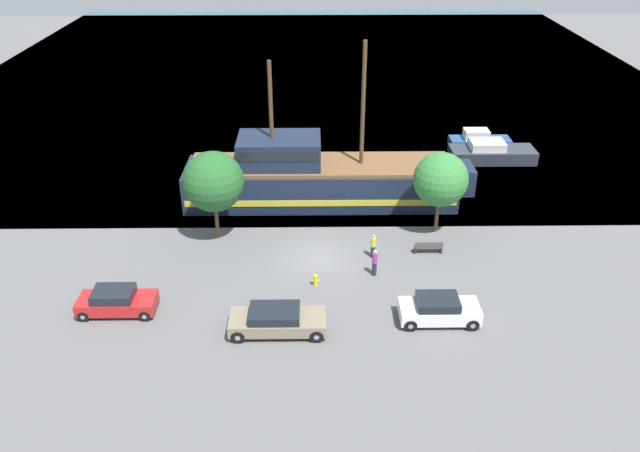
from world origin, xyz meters
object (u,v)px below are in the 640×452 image
object	(u,v)px
bench_promenade_east	(429,247)
pedestrian_walking_near	(373,246)
moored_boat_outer	(491,153)
pedestrian_walking_far	(375,262)
moored_boat_dockside	(479,141)
fire_hydrant	(315,279)
pirate_ship	(317,178)
parked_car_curb_rear	(116,301)
parked_car_curb_front	(277,320)
parked_car_curb_mid	(439,310)

from	to	relation	value
bench_promenade_east	pedestrian_walking_near	xyz separation A→B (m)	(-3.51, -0.42, 0.36)
moored_boat_outer	pedestrian_walking_far	size ratio (longest dim) A/B	4.07
moored_boat_dockside	fire_hydrant	size ratio (longest dim) A/B	6.80
moored_boat_dockside	pedestrian_walking_near	size ratio (longest dim) A/B	3.26
pirate_ship	moored_boat_dockside	bearing A→B (deg)	35.68
pedestrian_walking_near	parked_car_curb_rear	bearing A→B (deg)	-159.09
parked_car_curb_rear	pedestrian_walking_far	xyz separation A→B (m)	(14.15, 3.44, 0.16)
pirate_ship	parked_car_curb_front	world-z (taller)	pirate_ship
moored_boat_dockside	bench_promenade_east	bearing A→B (deg)	-112.49
pirate_ship	moored_boat_dockside	distance (m)	17.50
parked_car_curb_mid	bench_promenade_east	size ratio (longest dim) A/B	2.40
parked_car_curb_rear	fire_hydrant	distance (m)	10.94
pirate_ship	fire_hydrant	bearing A→B (deg)	-90.97
parked_car_curb_front	parked_car_curb_rear	bearing A→B (deg)	168.54
moored_boat_dockside	pedestrian_walking_far	distance (m)	22.79
pirate_ship	parked_car_curb_mid	size ratio (longest dim) A/B	4.90
bench_promenade_east	pedestrian_walking_near	bearing A→B (deg)	-173.25
parked_car_curb_rear	parked_car_curb_front	bearing A→B (deg)	-11.46
moored_boat_dockside	parked_car_curb_mid	size ratio (longest dim) A/B	1.25
pedestrian_walking_far	bench_promenade_east	bearing A→B (deg)	33.88
parked_car_curb_mid	fire_hydrant	size ratio (longest dim) A/B	5.46
parked_car_curb_front	pedestrian_walking_far	distance (m)	7.55
parked_car_curb_mid	pedestrian_walking_near	bearing A→B (deg)	114.16
parked_car_curb_rear	bench_promenade_east	size ratio (longest dim) A/B	2.36
fire_hydrant	pirate_ship	bearing A→B (deg)	89.03
pirate_ship	pedestrian_walking_far	distance (m)	10.42
pirate_ship	moored_boat_outer	distance (m)	16.24
moored_boat_dockside	parked_car_curb_mid	distance (m)	25.72
bench_promenade_east	pirate_ship	bearing A→B (deg)	132.89
moored_boat_dockside	bench_promenade_east	distance (m)	19.05
parked_car_curb_mid	parked_car_curb_rear	bearing A→B (deg)	176.62
fire_hydrant	pedestrian_walking_near	size ratio (longest dim) A/B	0.48
pirate_ship	parked_car_curb_front	bearing A→B (deg)	-98.21
pirate_ship	bench_promenade_east	bearing A→B (deg)	-47.11
pirate_ship	bench_promenade_east	size ratio (longest dim) A/B	11.75
parked_car_curb_mid	pedestrian_walking_near	xyz separation A→B (m)	(-2.89, 6.45, 0.06)
parked_car_curb_mid	parked_car_curb_rear	xyz separation A→B (m)	(-17.13, 1.01, -0.04)
parked_car_curb_rear	bench_promenade_east	xyz separation A→B (m)	(17.75, 5.86, -0.26)
pedestrian_walking_far	fire_hydrant	bearing A→B (deg)	-163.24
pirate_ship	moored_boat_outer	world-z (taller)	pirate_ship
parked_car_curb_front	pedestrian_walking_far	bearing A→B (deg)	43.58
moored_boat_dockside	parked_car_curb_front	distance (m)	30.06
moored_boat_dockside	pedestrian_walking_near	distance (m)	21.01
moored_boat_outer	parked_car_curb_front	distance (m)	27.81
moored_boat_dockside	parked_car_curb_mid	bearing A→B (deg)	-107.91
moored_boat_dockside	pirate_ship	bearing A→B (deg)	-144.32
parked_car_curb_rear	pedestrian_walking_near	xyz separation A→B (m)	(14.24, 5.44, 0.10)
parked_car_curb_mid	bench_promenade_east	bearing A→B (deg)	84.83
pedestrian_walking_far	parked_car_curb_front	bearing A→B (deg)	-136.42
moored_boat_dockside	parked_car_curb_front	bearing A→B (deg)	-122.96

